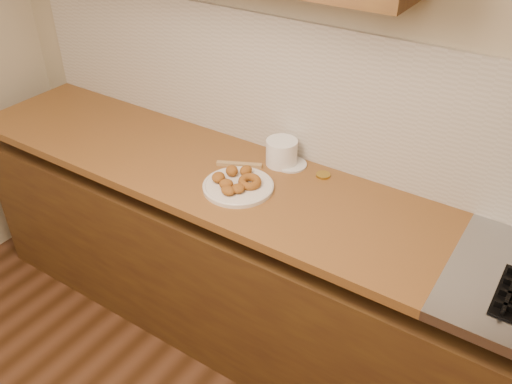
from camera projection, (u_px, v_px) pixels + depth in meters
wall_back at (368, 72)px, 2.05m from camera, size 4.00×0.02×2.70m
base_cabinet at (314, 303)px, 2.38m from camera, size 3.60×0.60×0.77m
butcher_block at (191, 165)px, 2.40m from camera, size 2.30×0.62×0.04m
backsplash at (363, 109)px, 2.13m from camera, size 3.60×0.02×0.60m
donut_plate at (238, 187)px, 2.20m from camera, size 0.29×0.29×0.02m
ring_donut at (250, 182)px, 2.19m from camera, size 0.14×0.14×0.04m
fried_dough_chunks at (231, 179)px, 2.19m from camera, size 0.18×0.22×0.05m
plastic_tub at (282, 152)px, 2.34m from camera, size 0.15×0.15×0.11m
tub_lid at (291, 164)px, 2.35m from camera, size 0.15×0.15×0.01m
brass_jar_lid at (323, 175)px, 2.28m from camera, size 0.07×0.07×0.01m
wooden_utensil at (239, 165)px, 2.35m from camera, size 0.19×0.11×0.02m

